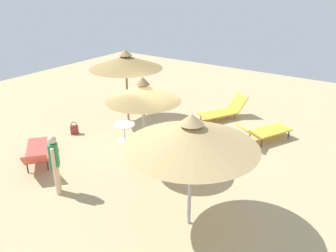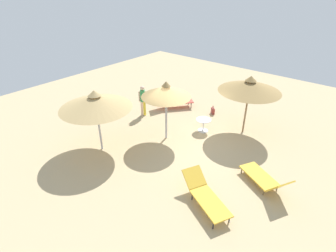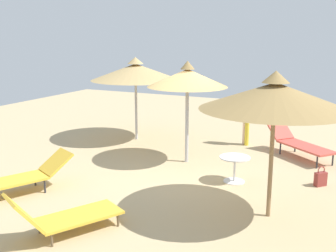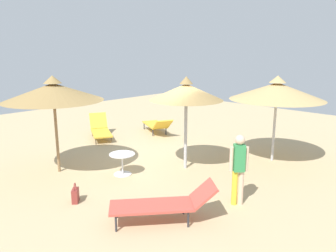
{
  "view_description": "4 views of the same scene",
  "coord_description": "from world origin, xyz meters",
  "views": [
    {
      "loc": [
        -7.99,
        -6.03,
        5.27
      ],
      "look_at": [
        -0.03,
        -0.55,
        1.1
      ],
      "focal_mm": 37.08,
      "sensor_mm": 36.0,
      "label": 1
    },
    {
      "loc": [
        5.96,
        -8.21,
        6.53
      ],
      "look_at": [
        -0.69,
        -0.25,
        0.67
      ],
      "focal_mm": 28.21,
      "sensor_mm": 36.0,
      "label": 2
    },
    {
      "loc": [
        9.15,
        3.99,
        3.44
      ],
      "look_at": [
        -0.5,
        -0.67,
        1.03
      ],
      "focal_mm": 43.69,
      "sensor_mm": 36.0,
      "label": 3
    },
    {
      "loc": [
        -7.02,
        6.97,
        3.52
      ],
      "look_at": [
        0.02,
        -0.34,
        1.16
      ],
      "focal_mm": 35.52,
      "sensor_mm": 36.0,
      "label": 4
    }
  ],
  "objects": [
    {
      "name": "lounge_chair_center",
      "position": [
        2.82,
        -2.57,
        0.4
      ],
      "size": [
        2.21,
        1.54,
        0.79
      ],
      "color": "gold",
      "rests_on": "ground"
    },
    {
      "name": "side_table_round",
      "position": [
        0.15,
        1.4,
        0.43
      ],
      "size": [
        0.73,
        0.73,
        0.62
      ],
      "color": "silver",
      "rests_on": "ground"
    },
    {
      "name": "handbag",
      "position": [
        -0.45,
        3.28,
        0.18
      ],
      "size": [
        0.3,
        0.29,
        0.48
      ],
      "color": "maroon",
      "rests_on": "ground"
    },
    {
      "name": "parasol_umbrella_back",
      "position": [
        -0.8,
        -0.24,
        2.31
      ],
      "size": [
        2.15,
        2.15,
        2.76
      ],
      "color": "#B2B2B7",
      "rests_on": "ground"
    },
    {
      "name": "parasol_umbrella_near_right",
      "position": [
        -2.35,
        -2.73,
        2.25
      ],
      "size": [
        2.9,
        2.9,
        2.73
      ],
      "color": "#B2B2B7",
      "rests_on": "ground"
    },
    {
      "name": "person_standing_far_left",
      "position": [
        -3.25,
        0.74,
        0.94
      ],
      "size": [
        0.33,
        0.34,
        1.66
      ],
      "color": "beige",
      "rests_on": "ground"
    },
    {
      "name": "lounge_chair_edge",
      "position": [
        -2.59,
        2.47,
        0.42
      ],
      "size": [
        1.9,
        2.11,
        0.81
      ],
      "color": "#CC4C3F",
      "rests_on": "ground"
    },
    {
      "name": "lounge_chair_front",
      "position": [
        4.01,
        -0.53,
        0.36
      ],
      "size": [
        2.05,
        1.53,
        0.88
      ],
      "color": "gold",
      "rests_on": "ground"
    },
    {
      "name": "parasol_umbrella_near_left",
      "position": [
        1.69,
        2.54,
        2.35
      ],
      "size": [
        2.77,
        2.77,
        2.81
      ],
      "color": "olive",
      "rests_on": "ground"
    },
    {
      "name": "ground",
      "position": [
        0.0,
        0.0,
        -0.05
      ],
      "size": [
        24.0,
        24.0,
        0.1
      ],
      "primitive_type": "cube",
      "color": "tan"
    }
  ]
}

